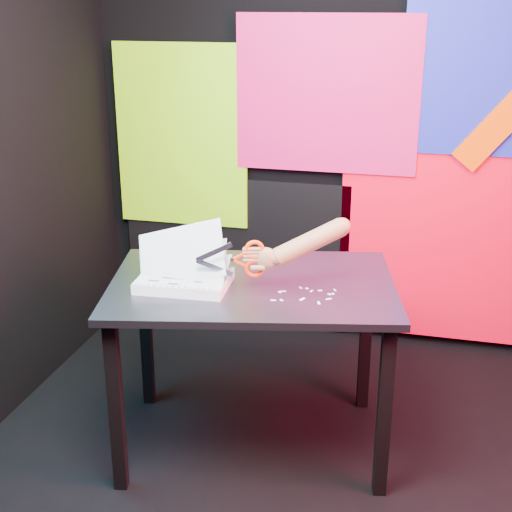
# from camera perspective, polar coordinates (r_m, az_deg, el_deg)

# --- Properties ---
(room) EXTENTS (3.01, 3.01, 2.71)m
(room) POSITION_cam_1_polar(r_m,az_deg,el_deg) (2.30, 6.24, 8.09)
(room) COLOR black
(room) RESTS_ON ground
(backdrop) EXTENTS (2.88, 0.05, 2.08)m
(backdrop) POSITION_cam_1_polar(r_m,az_deg,el_deg) (3.81, 10.15, 6.54)
(backdrop) COLOR #F70221
(backdrop) RESTS_ON ground
(work_table) EXTENTS (1.27, 0.98, 0.75)m
(work_table) POSITION_cam_1_polar(r_m,az_deg,el_deg) (2.88, -0.29, -3.89)
(work_table) COLOR black
(work_table) RESTS_ON ground
(printout_stack) EXTENTS (0.40, 0.28, 0.27)m
(printout_stack) POSITION_cam_1_polar(r_m,az_deg,el_deg) (2.82, -5.75, -1.87)
(printout_stack) COLOR silver
(printout_stack) RESTS_ON work_table
(scissors) EXTENTS (0.25, 0.09, 0.15)m
(scissors) POSITION_cam_1_polar(r_m,az_deg,el_deg) (2.73, -0.52, -0.25)
(scissors) COLOR #AAADCC
(scissors) RESTS_ON printout_stack
(hand_forearm) EXTENTS (0.39, 0.16, 0.20)m
(hand_forearm) POSITION_cam_1_polar(r_m,az_deg,el_deg) (2.72, 3.72, 0.92)
(hand_forearm) COLOR brown
(hand_forearm) RESTS_ON work_table
(paper_clippings) EXTENTS (0.23, 0.17, 0.00)m
(paper_clippings) POSITION_cam_1_polar(r_m,az_deg,el_deg) (2.73, 4.18, -3.15)
(paper_clippings) COLOR white
(paper_clippings) RESTS_ON work_table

